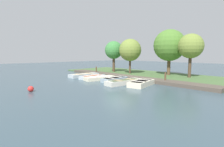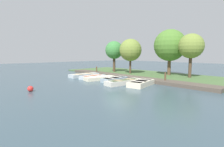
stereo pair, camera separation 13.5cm
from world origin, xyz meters
name	(u,v)px [view 2 (the right image)]	position (x,y,z in m)	size (l,w,h in m)	color
ground_plane	(117,79)	(0.00, 0.00, 0.00)	(80.00, 80.00, 0.00)	#384C56
shore_bank	(147,75)	(-5.00, 0.00, 0.06)	(8.00, 24.00, 0.13)	#476638
dock_walkway	(126,77)	(-1.23, 0.00, 0.14)	(1.55, 18.41, 0.28)	#51473D
rowboat_0	(84,75)	(1.36, -3.97, 0.18)	(3.39, 1.21, 0.37)	#B2BCC1
rowboat_1	(93,77)	(1.44, -2.23, 0.17)	(3.03, 1.70, 0.34)	#B2BCC1
rowboat_2	(100,78)	(1.59, -0.83, 0.18)	(3.15, 1.60, 0.37)	beige
rowboat_3	(114,79)	(1.13, 0.81, 0.19)	(2.85, 1.19, 0.39)	#8C9EA8
rowboat_4	(124,82)	(1.57, 2.48, 0.20)	(3.56, 1.41, 0.40)	beige
rowboat_5	(141,83)	(1.07, 3.91, 0.22)	(3.01, 1.82, 0.44)	beige
mooring_post_near	(97,70)	(-1.31, -5.16, 0.50)	(0.15, 0.15, 0.98)	brown
mooring_post_far	(165,78)	(-1.31, 4.65, 0.50)	(0.15, 0.15, 0.98)	brown
buoy	(30,89)	(8.43, 0.22, 0.20)	(0.39, 0.39, 0.39)	red
park_tree_far_left	(114,50)	(-4.18, -4.95, 3.06)	(2.42, 2.42, 4.31)	#4C3828
park_tree_left	(130,50)	(-4.20, -2.00, 3.04)	(2.75, 2.75, 4.42)	#4C3828
park_tree_center	(170,45)	(-6.33, 2.13, 3.53)	(3.61, 3.61, 5.35)	brown
park_tree_right	(191,46)	(-5.87, 4.76, 3.34)	(2.52, 2.52, 4.63)	#4C3828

